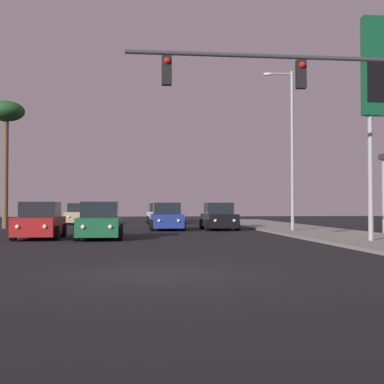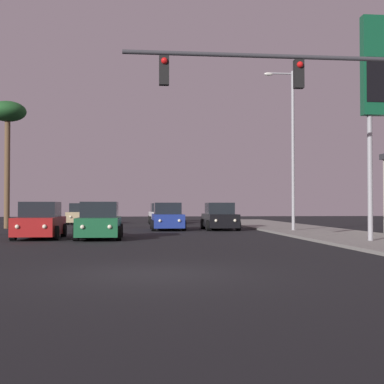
{
  "view_description": "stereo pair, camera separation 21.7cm",
  "coord_description": "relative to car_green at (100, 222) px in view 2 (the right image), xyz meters",
  "views": [
    {
      "loc": [
        -0.6,
        -12.04,
        1.53
      ],
      "look_at": [
        2.36,
        13.93,
        2.17
      ],
      "focal_mm": 50.0,
      "sensor_mm": 36.0,
      "label": 1
    },
    {
      "loc": [
        -0.38,
        -12.06,
        1.53
      ],
      "look_at": [
        2.36,
        13.93,
        2.17
      ],
      "focal_mm": 50.0,
      "sensor_mm": 36.0,
      "label": 2
    }
  ],
  "objects": [
    {
      "name": "ground_plane",
      "position": [
        2.01,
        -12.48,
        -0.76
      ],
      "size": [
        120.0,
        120.0,
        0.0
      ],
      "primitive_type": "plane",
      "color": "black"
    },
    {
      "name": "sidewalk_right",
      "position": [
        11.51,
        -2.48,
        -0.7
      ],
      "size": [
        5.0,
        60.0,
        0.12
      ],
      "color": "gray",
      "rests_on": "ground"
    },
    {
      "name": "car_green",
      "position": [
        0.0,
        0.0,
        0.0
      ],
      "size": [
        2.04,
        4.32,
        1.68
      ],
      "rotation": [
        0.0,
        0.0,
        3.13
      ],
      "color": "#195933",
      "rests_on": "ground"
    },
    {
      "name": "car_blue",
      "position": [
        3.58,
        8.4,
        0.0
      ],
      "size": [
        2.04,
        4.31,
        1.68
      ],
      "rotation": [
        0.0,
        0.0,
        3.14
      ],
      "color": "navy",
      "rests_on": "ground"
    },
    {
      "name": "car_white",
      "position": [
        3.71,
        19.33,
        0.0
      ],
      "size": [
        2.04,
        4.34,
        1.68
      ],
      "rotation": [
        0.0,
        0.0,
        3.18
      ],
      "color": "silver",
      "rests_on": "ground"
    },
    {
      "name": "car_red",
      "position": [
        -2.73,
        0.55,
        0.0
      ],
      "size": [
        2.04,
        4.32,
        1.68
      ],
      "rotation": [
        0.0,
        0.0,
        3.13
      ],
      "color": "maroon",
      "rests_on": "ground"
    },
    {
      "name": "car_black",
      "position": [
        6.82,
        8.28,
        0.0
      ],
      "size": [
        2.04,
        4.32,
        1.68
      ],
      "rotation": [
        0.0,
        0.0,
        3.13
      ],
      "color": "black",
      "rests_on": "ground"
    },
    {
      "name": "car_tan",
      "position": [
        -2.79,
        19.37,
        0.0
      ],
      "size": [
        2.04,
        4.34,
        1.68
      ],
      "rotation": [
        0.0,
        0.0,
        3.11
      ],
      "color": "tan",
      "rests_on": "ground"
    },
    {
      "name": "traffic_light_mast",
      "position": [
        7.19,
        -8.21,
        4.03
      ],
      "size": [
        8.62,
        0.36,
        6.5
      ],
      "color": "#38383D",
      "rests_on": "sidewalk_right"
    },
    {
      "name": "street_lamp",
      "position": [
        10.33,
        4.76,
        4.36
      ],
      "size": [
        1.74,
        0.24,
        9.0
      ],
      "color": "#99999E",
      "rests_on": "sidewalk_right"
    },
    {
      "name": "palm_tree_mid",
      "position": [
        -6.78,
        11.52,
        6.49
      ],
      "size": [
        2.4,
        2.4,
        8.36
      ],
      "color": "brown",
      "rests_on": "ground"
    }
  ]
}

